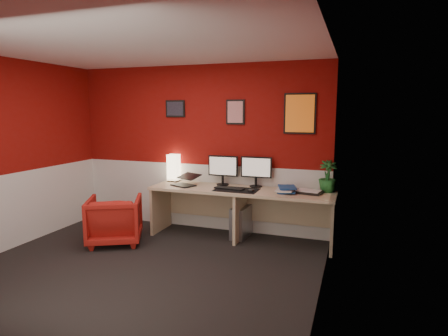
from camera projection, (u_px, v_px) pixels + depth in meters
The scene contains 27 objects.
ground at pixel (140, 270), 4.34m from camera, with size 4.00×3.50×0.01m, color black.
ceiling at pixel (132, 45), 3.97m from camera, with size 4.00×3.50×0.01m, color white.
wall_back at pixel (199, 148), 5.79m from camera, with size 4.00×0.01×2.50m, color maroon.
wall_left at pixel (1, 156), 4.81m from camera, with size 0.01×3.50×2.50m, color maroon.
wall_right at pixel (323, 173), 3.50m from camera, with size 0.01×3.50×2.50m, color maroon.
wainscot_back at pixel (199, 196), 5.89m from camera, with size 4.00×0.01×1.00m, color silver.
wainscot_front at pixel (3, 301), 2.64m from camera, with size 4.00×0.01×1.00m, color silver.
wainscot_left at pixel (6, 213), 4.92m from camera, with size 0.01×3.50×1.00m, color silver.
wainscot_right at pixel (319, 250), 3.61m from camera, with size 0.01×3.50×1.00m, color silver.
desk at pixel (240, 214), 5.34m from camera, with size 2.60×0.65×0.73m, color tan.
shoji_lamp at pixel (174, 169), 5.86m from camera, with size 0.16×0.16×0.40m, color #FFE5B2.
laptop at pixel (183, 178), 5.51m from camera, with size 0.33×0.23×0.22m, color black.
monitor_left at pixel (223, 166), 5.54m from camera, with size 0.45×0.06×0.58m, color black.
monitor_right at pixel (256, 167), 5.41m from camera, with size 0.45×0.06×0.58m, color black.
desk_mat at pixel (236, 190), 5.23m from camera, with size 0.60×0.38×0.01m, color black.
keyboard at pixel (229, 188), 5.27m from camera, with size 0.42×0.14×0.02m, color black.
mouse at pixel (251, 191), 5.08m from camera, with size 0.06×0.10×0.03m, color black.
book_bottom at pixel (278, 191), 5.10m from camera, with size 0.24×0.32×0.03m, color navy.
book_middle at pixel (277, 189), 5.09m from camera, with size 0.22×0.31×0.02m, color silver.
book_top at pixel (279, 187), 5.09m from camera, with size 0.23×0.30×0.03m, color navy.
zen_tray at pixel (309, 192), 5.02m from camera, with size 0.35×0.25×0.03m, color black.
potted_plant at pixel (328, 176), 5.08m from camera, with size 0.24×0.24×0.43m, color #19591E.
pc_tower at pixel (241, 222), 5.47m from camera, with size 0.20×0.45×0.45m, color #99999E.
armchair at pixel (115, 220), 5.22m from camera, with size 0.70×0.72×0.65m, color #B31F17.
art_left at pixel (175, 109), 5.81m from camera, with size 0.32×0.02×0.26m, color black.
art_center at pixel (235, 112), 5.50m from camera, with size 0.28×0.02×0.36m, color red.
art_right at pixel (300, 114), 5.19m from camera, with size 0.44×0.02×0.56m, color orange.
Camera 1 is at (2.28, -3.56, 1.81)m, focal length 30.25 mm.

